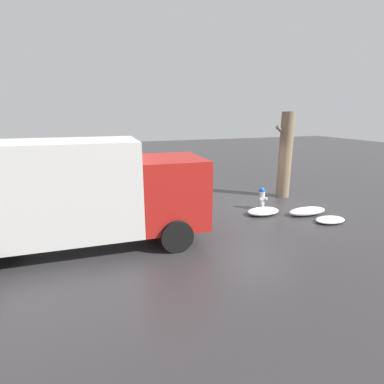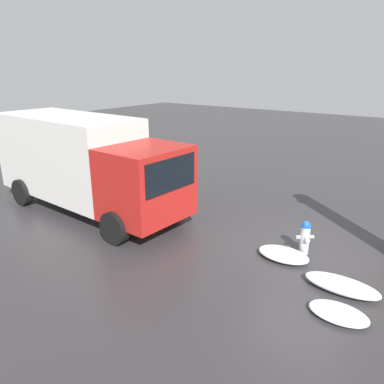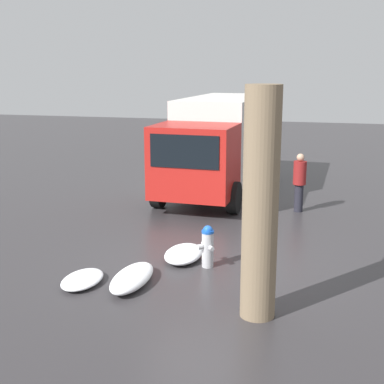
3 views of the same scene
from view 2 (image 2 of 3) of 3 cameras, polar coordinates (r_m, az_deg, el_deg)
ground_plane at (r=9.99m, az=16.58°, el=-8.91°), size 60.00×60.00×0.00m
fire_hydrant at (r=9.79m, az=16.83°, el=-6.57°), size 0.40×0.38×0.88m
delivery_truck at (r=12.38m, az=-16.08°, el=4.56°), size 7.18×2.75×3.00m
pedestrian at (r=13.05m, az=-0.69°, el=2.65°), size 0.36×0.36×1.65m
snow_pile_by_hydrant at (r=7.88m, az=21.42°, el=-16.81°), size 1.11×0.70×0.17m
snow_pile_curbside at (r=8.65m, az=21.84°, el=-13.07°), size 1.55×0.65×0.27m
snow_pile_by_tree at (r=9.53m, az=13.75°, el=-9.24°), size 1.26×0.77×0.24m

